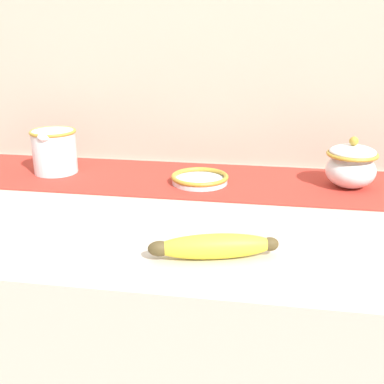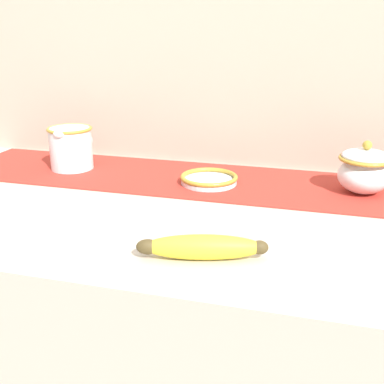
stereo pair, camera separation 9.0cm
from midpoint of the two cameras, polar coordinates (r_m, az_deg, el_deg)
name	(u,v)px [view 1 (the left image)]	position (r m, az deg, el deg)	size (l,w,h in m)	color
back_wall	(230,53)	(1.23, 2.44, 16.17)	(2.28, 0.04, 2.40)	#B7AD99
table_runner	(221,181)	(1.12, 1.14, 1.27)	(1.36, 0.28, 0.00)	#B23328
cream_pitcher	(55,150)	(1.23, -18.02, 4.77)	(0.11, 0.13, 0.11)	white
sugar_bowl	(351,165)	(1.10, 16.16, 3.05)	(0.11, 0.11, 0.11)	white
small_dish	(200,179)	(1.09, -1.41, 1.55)	(0.13, 0.13, 0.02)	white
banana	(214,246)	(0.75, -0.82, -6.54)	(0.20, 0.09, 0.04)	yellow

